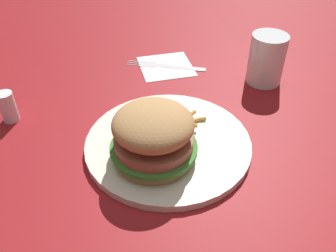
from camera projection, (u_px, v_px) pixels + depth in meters
ground_plane at (171, 159)px, 0.56m from camera, size 1.60×1.60×0.00m
plate at (168, 144)px, 0.58m from camera, size 0.26×0.26×0.01m
sandwich at (153, 135)px, 0.52m from camera, size 0.13×0.13×0.09m
fries_pile at (171, 120)px, 0.61m from camera, size 0.09×0.11×0.01m
napkin at (166, 66)px, 0.78m from camera, size 0.14×0.14×0.00m
fork at (165, 65)px, 0.78m from camera, size 0.04×0.17×0.00m
drink_glass at (266, 61)px, 0.71m from camera, size 0.07×0.07×0.10m
salt_shaker at (8, 107)px, 0.62m from camera, size 0.03×0.03×0.06m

